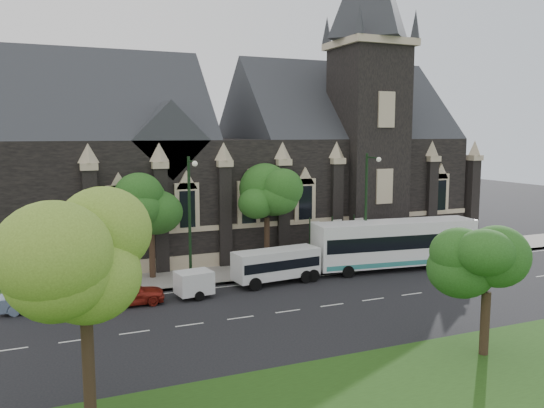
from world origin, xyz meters
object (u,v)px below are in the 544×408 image
tree_walk_left (153,200)px  tree_walk_right (268,194)px  banner_flag_right (357,234)px  box_trailer (194,283)px  banner_flag_left (313,238)px  street_lamp_mid (190,214)px  tour_coach (395,243)px  tree_park_east (488,259)px  street_lamp_near (367,204)px  banner_flag_center (335,236)px  tree_park_near (90,251)px  sedan (39,299)px  shuttle_bus (277,264)px  car_far_red (127,293)px

tree_walk_left → tree_walk_right: bearing=0.1°
banner_flag_right → box_trailer: (-14.70, -4.12, -1.40)m
banner_flag_left → box_trailer: bearing=-159.0°
street_lamp_mid → tour_coach: street_lamp_mid is taller
tree_park_east → street_lamp_near: (3.82, 16.42, 0.49)m
street_lamp_mid → banner_flag_center: street_lamp_mid is taller
tree_park_near → sedan: size_ratio=1.93×
tree_park_near → banner_flag_center: (20.06, 17.77, -4.03)m
tree_park_east → banner_flag_center: 18.58m
tree_park_near → banner_flag_center: size_ratio=2.14×
banner_flag_left → tour_coach: banner_flag_left is taller
banner_flag_left → shuttle_bus: bearing=-145.5°
street_lamp_near → sedan: size_ratio=2.03×
street_lamp_mid → tour_coach: size_ratio=0.68×
tree_walk_right → car_far_red: tree_walk_right is taller
tree_park_east → tree_walk_left: tree_walk_left is taller
sedan → shuttle_bus: bearing=-87.3°
box_trailer → sedan: (-9.20, 1.04, -0.25)m
banner_flag_right → banner_flag_center: bearing=180.0°
tree_park_near → banner_flag_center: tree_park_near is taller
tree_park_near → car_far_red: (3.13, 13.72, -5.64)m
shuttle_bus → car_far_red: size_ratio=1.41×
tree_park_east → tree_walk_left: bearing=120.9°
tree_walk_left → sedan: bearing=-148.6°
banner_flag_left → car_far_red: (-14.92, -4.06, -1.61)m
street_lamp_near → banner_flag_left: (-3.71, 1.91, -2.73)m
tour_coach → banner_flag_right: bearing=125.9°
tour_coach → shuttle_bus: tour_coach is taller
shuttle_bus → car_far_red: (-10.49, -1.01, -0.63)m
banner_flag_center → tour_coach: 4.69m
tree_walk_left → banner_flag_right: 16.52m
car_far_red → banner_flag_center: bearing=-73.8°
street_lamp_near → box_trailer: street_lamp_near is taller
banner_flag_right → box_trailer: 15.33m
street_lamp_near → banner_flag_center: 3.74m
tour_coach → street_lamp_mid: bearing=-177.2°
tree_park_near → box_trailer: 16.43m
banner_flag_left → box_trailer: (-10.70, -4.12, -1.40)m
tree_park_east → banner_flag_right: tree_park_east is taller
tree_park_near → shuttle_bus: bearing=47.2°
banner_flag_right → shuttle_bus: size_ratio=0.63×
tree_walk_right → box_trailer: 10.75m
tree_walk_left → car_far_red: size_ratio=1.68×
tree_park_near → sedan: 15.86m
banner_flag_right → sedan: size_ratio=0.90×
street_lamp_mid → shuttle_bus: street_lamp_mid is taller
tree_walk_left → banner_flag_right: tree_walk_left is taller
street_lamp_near → banner_flag_right: 3.34m
street_lamp_mid → car_far_red: street_lamp_mid is taller
banner_flag_center → banner_flag_right: 2.00m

